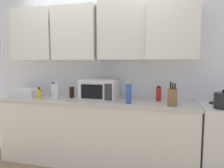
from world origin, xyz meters
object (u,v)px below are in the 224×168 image
(microwave, at_px, (100,90))
(bottle_blue_cleaner, at_px, (129,93))
(knife_block, at_px, (172,97))
(bottle_clear_tall, at_px, (56,92))
(dish_rack, at_px, (27,93))
(bottle_white_jar, at_px, (53,91))
(bottle_soy_dark, at_px, (72,92))
(bottle_yellow_mustard, at_px, (39,94))
(kettle, at_px, (223,100))
(bottle_red_sauce, at_px, (159,94))

(microwave, xyz_separation_m, bottle_blue_cleaner, (0.43, -0.14, -0.01))
(knife_block, xyz_separation_m, bottle_clear_tall, (-1.51, -0.04, 0.01))
(microwave, bearing_deg, dish_rack, 179.85)
(microwave, relative_size, bottle_blue_cleaner, 1.79)
(bottle_clear_tall, bearing_deg, dish_rack, 163.01)
(knife_block, distance_m, bottle_white_jar, 1.65)
(knife_block, height_order, bottle_soy_dark, knife_block)
(knife_block, height_order, bottle_blue_cleaner, knife_block)
(microwave, distance_m, bottle_soy_dark, 0.46)
(bottle_white_jar, xyz_separation_m, bottle_yellow_mustard, (-0.15, -0.12, -0.03))
(bottle_clear_tall, bearing_deg, kettle, 0.66)
(dish_rack, distance_m, bottle_soy_dark, 0.71)
(kettle, distance_m, microwave, 1.51)
(bottle_yellow_mustard, distance_m, bottle_clear_tall, 0.30)
(dish_rack, bearing_deg, bottle_white_jar, -2.42)
(microwave, xyz_separation_m, bottle_red_sauce, (0.78, 0.12, -0.04))
(bottle_soy_dark, bearing_deg, microwave, -10.16)
(bottle_white_jar, bearing_deg, microwave, 1.37)
(knife_block, relative_size, bottle_blue_cleaner, 1.07)
(dish_rack, bearing_deg, bottle_red_sauce, 3.44)
(bottle_white_jar, relative_size, bottle_red_sauce, 1.14)
(microwave, height_order, bottle_soy_dark, microwave)
(dish_rack, bearing_deg, bottle_soy_dark, 6.29)
(bottle_soy_dark, bearing_deg, bottle_yellow_mustard, -151.08)
(knife_block, relative_size, bottle_yellow_mustard, 1.71)
(dish_rack, xyz_separation_m, knife_block, (2.11, -0.14, 0.04))
(bottle_soy_dark, relative_size, bottle_red_sauce, 0.90)
(microwave, height_order, knife_block, knife_block)
(knife_block, distance_m, bottle_red_sauce, 0.31)
(bottle_white_jar, xyz_separation_m, bottle_blue_cleaner, (1.12, -0.12, 0.02))
(bottle_yellow_mustard, bearing_deg, microwave, 9.25)
(bottle_white_jar, distance_m, bottle_clear_tall, 0.21)
(bottle_blue_cleaner, distance_m, bottle_clear_tall, 0.98)
(dish_rack, xyz_separation_m, bottle_soy_dark, (0.71, 0.08, 0.03))
(knife_block, bearing_deg, kettle, -1.71)
(kettle, distance_m, bottle_red_sauce, 0.76)
(kettle, xyz_separation_m, microwave, (-1.50, 0.16, 0.05))
(kettle, relative_size, bottle_soy_dark, 1.11)
(microwave, distance_m, bottle_white_jar, 0.69)
(dish_rack, bearing_deg, bottle_yellow_mustard, -24.44)
(kettle, bearing_deg, knife_block, 178.29)
(microwave, height_order, bottle_blue_cleaner, microwave)
(microwave, bearing_deg, knife_block, -8.41)
(knife_block, bearing_deg, dish_rack, 176.10)
(bottle_blue_cleaner, xyz_separation_m, bottle_red_sauce, (0.36, 0.26, -0.03))
(bottle_soy_dark, height_order, bottle_clear_tall, bottle_clear_tall)
(microwave, relative_size, dish_rack, 1.26)
(dish_rack, relative_size, bottle_blue_cleaner, 1.42)
(dish_rack, bearing_deg, microwave, -0.15)
(knife_block, height_order, bottle_clear_tall, knife_block)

